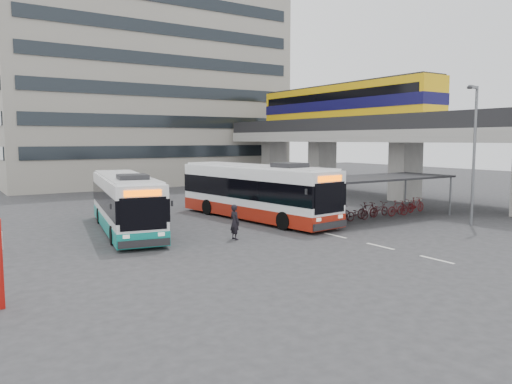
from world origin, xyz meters
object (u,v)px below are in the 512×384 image
pedestrian (235,222)px  bus_main (256,192)px  lamp_post (474,147)px  bus_teal (125,203)px

pedestrian → bus_main: bearing=-43.4°
pedestrian → lamp_post: (13.09, -3.80, 3.54)m
bus_main → lamp_post: 12.56m
bus_teal → lamp_post: 19.18m
pedestrian → lamp_post: size_ratio=0.22×
bus_teal → pedestrian: bus_teal is taller
bus_main → bus_teal: size_ratio=1.11×
bus_main → lamp_post: (8.88, -8.44, 2.76)m
lamp_post → bus_teal: bearing=137.9°
bus_main → lamp_post: bearing=-50.4°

